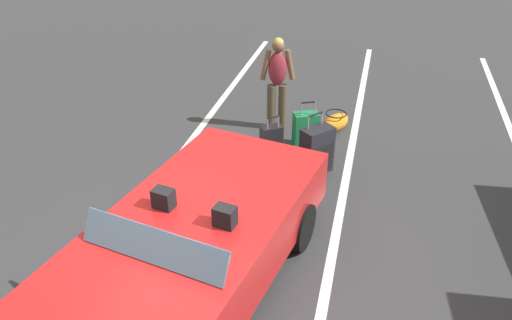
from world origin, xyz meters
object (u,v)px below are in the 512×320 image
object	(u,v)px
duffel_bag	(335,122)
convertible_car	(175,266)
suitcase_large_black	(317,150)
traveler_person	(277,79)
suitcase_medium_bright	(305,130)
suitcase_small_carryon	(271,140)

from	to	relation	value
duffel_bag	convertible_car	bearing A→B (deg)	-14.23
convertible_car	suitcase_large_black	xyz separation A→B (m)	(-3.10, 1.02, -0.22)
convertible_car	suitcase_large_black	size ratio (longest dim) A/B	4.59
duffel_bag	traveler_person	xyz separation A→B (m)	(0.15, -1.03, 0.77)
suitcase_large_black	suitcase_medium_bright	size ratio (longest dim) A/B	1.11
suitcase_small_carryon	duffel_bag	bearing A→B (deg)	-75.22
duffel_bag	traveler_person	distance (m)	1.30
suitcase_large_black	traveler_person	bearing A→B (deg)	165.56
suitcase_medium_bright	traveler_person	world-z (taller)	traveler_person
suitcase_large_black	suitcase_medium_bright	bearing A→B (deg)	152.72
suitcase_large_black	traveler_person	xyz separation A→B (m)	(-1.29, -0.90, 0.56)
suitcase_large_black	suitcase_small_carryon	world-z (taller)	suitcase_large_black
suitcase_small_carryon	duffel_bag	xyz separation A→B (m)	(-1.09, 0.92, -0.09)
suitcase_large_black	duffel_bag	world-z (taller)	suitcase_large_black
suitcase_medium_bright	duffel_bag	world-z (taller)	suitcase_medium_bright
suitcase_small_carryon	duffel_bag	world-z (taller)	suitcase_small_carryon
suitcase_large_black	suitcase_small_carryon	xyz separation A→B (m)	(-0.36, -0.78, -0.12)
suitcase_large_black	duffel_bag	xyz separation A→B (m)	(-1.44, 0.13, -0.21)
suitcase_large_black	duffel_bag	distance (m)	1.46
convertible_car	traveler_person	xyz separation A→B (m)	(-4.39, 0.12, 0.34)
convertible_car	suitcase_small_carryon	distance (m)	3.48
duffel_bag	traveler_person	world-z (taller)	traveler_person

